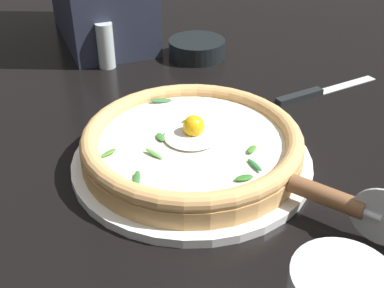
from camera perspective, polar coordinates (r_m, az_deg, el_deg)
ground_plane at (r=0.69m, az=3.28°, el=-2.14°), size 2.40×2.40×0.03m
pizza_plate at (r=0.66m, az=0.00°, el=-1.91°), size 0.32×0.32×0.01m
pizza at (r=0.64m, az=-0.00°, el=0.12°), size 0.29×0.29×0.06m
side_bowl at (r=0.99m, az=0.57°, el=11.22°), size 0.11×0.11×0.04m
pizza_cutter at (r=0.56m, az=17.27°, el=-6.56°), size 0.04×0.14×0.07m
table_knife at (r=0.86m, az=14.11°, el=5.87°), size 0.22×0.06×0.01m
pepper_shaker at (r=0.94m, az=-10.17°, el=11.36°), size 0.03×0.03×0.09m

